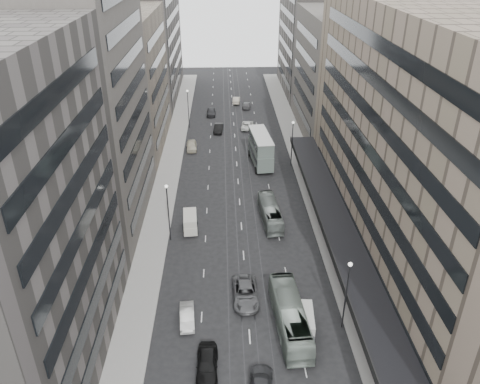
{
  "coord_description": "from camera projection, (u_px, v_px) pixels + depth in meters",
  "views": [
    {
      "loc": [
        -2.29,
        -40.94,
        35.55
      ],
      "look_at": [
        -0.18,
        15.65,
        5.14
      ],
      "focal_mm": 35.0,
      "sensor_mm": 36.0,
      "label": 1
    }
  ],
  "objects": [
    {
      "name": "ground",
      "position": [
        247.0,
        297.0,
        52.94
      ],
      "size": [
        220.0,
        220.0,
        0.0
      ],
      "primitive_type": "plane",
      "color": "black",
      "rests_on": "ground"
    },
    {
      "name": "sidewalk_right",
      "position": [
        301.0,
        159.0,
        86.31
      ],
      "size": [
        4.0,
        125.0,
        0.15
      ],
      "primitive_type": "cube",
      "color": "gray",
      "rests_on": "ground"
    },
    {
      "name": "sidewalk_left",
      "position": [
        171.0,
        161.0,
        85.52
      ],
      "size": [
        4.0,
        125.0,
        0.15
      ],
      "primitive_type": "cube",
      "color": "gray",
      "rests_on": "ground"
    },
    {
      "name": "department_store",
      "position": [
        431.0,
        145.0,
        53.62
      ],
      "size": [
        19.2,
        60.0,
        30.0
      ],
      "color": "#7C6A5A",
      "rests_on": "ground"
    },
    {
      "name": "building_right_mid",
      "position": [
        341.0,
        74.0,
        93.75
      ],
      "size": [
        15.0,
        28.0,
        24.0
      ],
      "primitive_type": "cube",
      "color": "#4E4943",
      "rests_on": "ground"
    },
    {
      "name": "building_right_far",
      "position": [
        315.0,
        37.0,
        119.21
      ],
      "size": [
        15.0,
        32.0,
        28.0
      ],
      "primitive_type": "cube",
      "color": "#605B56",
      "rests_on": "ground"
    },
    {
      "name": "building_left_b",
      "position": [
        76.0,
        103.0,
        60.92
      ],
      "size": [
        15.0,
        26.0,
        34.0
      ],
      "primitive_type": "cube",
      "color": "#4E4943",
      "rests_on": "ground"
    },
    {
      "name": "building_left_c",
      "position": [
        119.0,
        82.0,
        86.82
      ],
      "size": [
        15.0,
        28.0,
        25.0
      ],
      "primitive_type": "cube",
      "color": "gray",
      "rests_on": "ground"
    },
    {
      "name": "building_left_d",
      "position": [
        144.0,
        41.0,
        115.16
      ],
      "size": [
        15.0,
        38.0,
        28.0
      ],
      "primitive_type": "cube",
      "color": "#605B56",
      "rests_on": "ground"
    },
    {
      "name": "lamp_right_near",
      "position": [
        347.0,
        288.0,
        46.39
      ],
      "size": [
        0.44,
        0.44,
        8.32
      ],
      "color": "#262628",
      "rests_on": "ground"
    },
    {
      "name": "lamp_right_far",
      "position": [
        292.0,
        138.0,
        81.61
      ],
      "size": [
        0.44,
        0.44,
        8.32
      ],
      "color": "#262628",
      "rests_on": "ground"
    },
    {
      "name": "lamp_left_near",
      "position": [
        168.0,
        206.0,
        60.72
      ],
      "size": [
        0.44,
        0.44,
        8.32
      ],
      "color": "#262628",
      "rests_on": "ground"
    },
    {
      "name": "lamp_left_far",
      "position": [
        188.0,
        104.0,
        98.58
      ],
      "size": [
        0.44,
        0.44,
        8.32
      ],
      "color": "#262628",
      "rests_on": "ground"
    },
    {
      "name": "bus_near",
      "position": [
        290.0,
        316.0,
        48.05
      ],
      "size": [
        3.36,
        11.56,
        3.18
      ],
      "primitive_type": "imported",
      "rotation": [
        0.0,
        0.0,
        3.2
      ],
      "color": "gray",
      "rests_on": "ground"
    },
    {
      "name": "bus_far",
      "position": [
        270.0,
        213.0,
        66.79
      ],
      "size": [
        2.95,
        9.92,
        2.73
      ],
      "primitive_type": "imported",
      "rotation": [
        0.0,
        0.0,
        3.21
      ],
      "color": "gray",
      "rests_on": "ground"
    },
    {
      "name": "double_decker",
      "position": [
        261.0,
        148.0,
        83.22
      ],
      "size": [
        4.04,
        10.58,
        5.66
      ],
      "rotation": [
        0.0,
        0.0,
        0.1
      ],
      "color": "slate",
      "rests_on": "ground"
    },
    {
      "name": "vw_microbus",
      "position": [
        304.0,
        321.0,
        47.7
      ],
      "size": [
        2.34,
        4.56,
        2.38
      ],
      "rotation": [
        0.0,
        0.0,
        -0.09
      ],
      "color": "#4F5356",
      "rests_on": "ground"
    },
    {
      "name": "panel_van",
      "position": [
        190.0,
        222.0,
        64.5
      ],
      "size": [
        2.26,
        4.2,
        2.57
      ],
      "rotation": [
        0.0,
        0.0,
        0.07
      ],
      "color": "beige",
      "rests_on": "ground"
    },
    {
      "name": "sedan_0",
      "position": [
        207.0,
        364.0,
        43.51
      ],
      "size": [
        2.05,
        5.02,
        1.71
      ],
      "primitive_type": "imported",
      "rotation": [
        0.0,
        0.0,
        -0.01
      ],
      "color": "black",
      "rests_on": "ground"
    },
    {
      "name": "sedan_1",
      "position": [
        187.0,
        316.0,
        49.23
      ],
      "size": [
        1.82,
        4.37,
        1.4
      ],
      "primitive_type": "imported",
      "rotation": [
        0.0,
        0.0,
        0.08
      ],
      "color": "#BBBBB7",
      "rests_on": "ground"
    },
    {
      "name": "sedan_2",
      "position": [
        246.0,
        293.0,
        52.27
      ],
      "size": [
        2.92,
        6.13,
        1.69
      ],
      "primitive_type": "imported",
      "rotation": [
        0.0,
        0.0,
        0.02
      ],
      "color": "#505052",
      "rests_on": "ground"
    },
    {
      "name": "sedan_4",
      "position": [
        192.0,
        146.0,
        90.09
      ],
      "size": [
        2.23,
        4.94,
        1.65
      ],
      "primitive_type": "imported",
      "rotation": [
        0.0,
        0.0,
        0.06
      ],
      "color": "beige",
      "rests_on": "ground"
    },
    {
      "name": "sedan_5",
      "position": [
        219.0,
        128.0,
        98.55
      ],
      "size": [
        2.17,
        5.04,
        1.62
      ],
      "primitive_type": "imported",
      "rotation": [
        0.0,
        0.0,
        -0.1
      ],
      "color": "black",
      "rests_on": "ground"
    },
    {
      "name": "sedan_6",
      "position": [
        247.0,
        125.0,
        100.39
      ],
      "size": [
        3.07,
        5.58,
        1.48
      ],
      "primitive_type": "imported",
      "rotation": [
        0.0,
        0.0,
        3.02
      ],
      "color": "white",
      "rests_on": "ground"
    },
    {
      "name": "sedan_7",
      "position": [
        246.0,
        105.0,
        112.85
      ],
      "size": [
        2.41,
        4.9,
        1.37
      ],
      "primitive_type": "imported",
      "rotation": [
        0.0,
        0.0,
        3.03
      ],
      "color": "#5C5C5F",
      "rests_on": "ground"
    },
    {
      "name": "sedan_8",
      "position": [
        211.0,
        112.0,
        107.95
      ],
      "size": [
        2.05,
        4.94,
        1.67
      ],
      "primitive_type": "imported",
      "rotation": [
        0.0,
        0.0,
        -0.01
      ],
      "color": "#262729",
      "rests_on": "ground"
    },
    {
      "name": "sedan_9",
      "position": [
        236.0,
        100.0,
        116.13
      ],
      "size": [
        2.04,
        4.9,
        1.57
      ],
      "primitive_type": "imported",
      "rotation": [
        0.0,
        0.0,
        3.06
      ],
      "color": "#B5AA96",
      "rests_on": "ground"
    }
  ]
}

